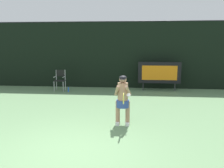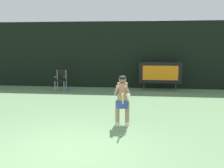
{
  "view_description": "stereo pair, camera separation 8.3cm",
  "coord_description": "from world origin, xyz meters",
  "px_view_note": "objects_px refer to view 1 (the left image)",
  "views": [
    {
      "loc": [
        1.5,
        -5.12,
        2.44
      ],
      "look_at": [
        0.67,
        3.3,
        1.05
      ],
      "focal_mm": 39.46,
      "sensor_mm": 36.0,
      "label": 1
    },
    {
      "loc": [
        1.58,
        -5.11,
        2.44
      ],
      "look_at": [
        0.67,
        3.3,
        1.05
      ],
      "focal_mm": 39.46,
      "sensor_mm": 36.0,
      "label": 2
    }
  ],
  "objects_px": {
    "umpire_chair": "(60,79)",
    "tennis_racket": "(124,98)",
    "water_bottle": "(68,89)",
    "tennis_player": "(123,98)",
    "scoreboard": "(159,73)"
  },
  "relations": [
    {
      "from": "scoreboard",
      "to": "tennis_racket",
      "type": "height_order",
      "value": "scoreboard"
    },
    {
      "from": "water_bottle",
      "to": "tennis_player",
      "type": "bearing_deg",
      "value": -57.95
    },
    {
      "from": "scoreboard",
      "to": "water_bottle",
      "type": "relative_size",
      "value": 8.3
    },
    {
      "from": "tennis_racket",
      "to": "scoreboard",
      "type": "bearing_deg",
      "value": 59.9
    },
    {
      "from": "water_bottle",
      "to": "tennis_racket",
      "type": "relative_size",
      "value": 0.44
    },
    {
      "from": "water_bottle",
      "to": "tennis_racket",
      "type": "distance_m",
      "value": 6.42
    },
    {
      "from": "water_bottle",
      "to": "tennis_player",
      "type": "distance_m",
      "value": 5.8
    },
    {
      "from": "scoreboard",
      "to": "tennis_player",
      "type": "height_order",
      "value": "tennis_player"
    },
    {
      "from": "scoreboard",
      "to": "tennis_player",
      "type": "bearing_deg",
      "value": -105.63
    },
    {
      "from": "scoreboard",
      "to": "umpire_chair",
      "type": "height_order",
      "value": "scoreboard"
    },
    {
      "from": "umpire_chair",
      "to": "tennis_racket",
      "type": "height_order",
      "value": "tennis_racket"
    },
    {
      "from": "water_bottle",
      "to": "tennis_player",
      "type": "height_order",
      "value": "tennis_player"
    },
    {
      "from": "umpire_chair",
      "to": "tennis_player",
      "type": "xyz_separation_m",
      "value": [
        3.58,
        -5.2,
        0.21
      ]
    },
    {
      "from": "umpire_chair",
      "to": "tennis_racket",
      "type": "xyz_separation_m",
      "value": [
        3.64,
        -5.88,
        0.35
      ]
    },
    {
      "from": "water_bottle",
      "to": "scoreboard",
      "type": "bearing_deg",
      "value": 9.87
    }
  ]
}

